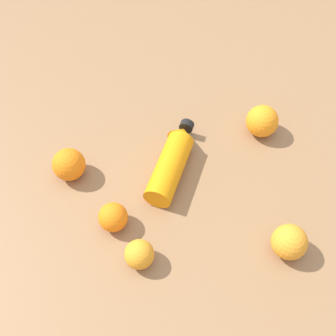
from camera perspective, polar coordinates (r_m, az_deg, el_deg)
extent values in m
plane|color=olive|center=(0.98, 1.42, -2.11)|extent=(2.40, 2.40, 0.00)
cylinder|color=orange|center=(0.97, 0.00, 0.00)|extent=(0.19, 0.11, 0.06)
cone|color=orange|center=(1.03, 1.94, 4.71)|extent=(0.05, 0.07, 0.06)
cylinder|color=black|center=(1.05, 2.38, 5.79)|extent=(0.03, 0.04, 0.04)
sphere|color=orange|center=(1.07, 12.62, 6.32)|extent=(0.08, 0.08, 0.08)
sphere|color=orange|center=(0.91, -7.78, -6.70)|extent=(0.06, 0.06, 0.06)
sphere|color=orange|center=(0.90, 16.11, -9.72)|extent=(0.08, 0.08, 0.08)
sphere|color=orange|center=(0.99, -13.67, 0.48)|extent=(0.08, 0.08, 0.08)
sphere|color=orange|center=(0.87, -4.21, -11.74)|extent=(0.06, 0.06, 0.06)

